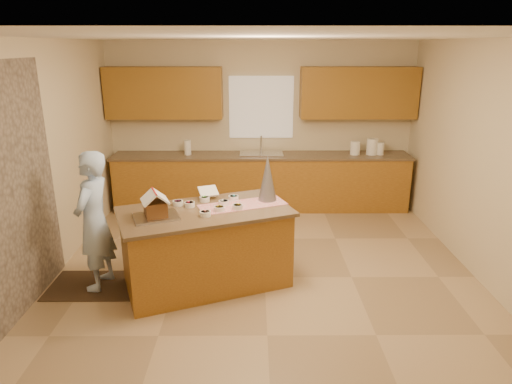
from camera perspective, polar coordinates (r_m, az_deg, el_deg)
floor at (r=5.50m, az=1.07°, el=-10.62°), size 5.50×5.50×0.00m
ceiling at (r=4.83m, az=1.27°, el=18.80°), size 5.50×5.50×0.00m
wall_back at (r=7.69m, az=0.64°, el=8.34°), size 5.50×5.50×0.00m
wall_front at (r=2.44m, az=2.83°, el=-13.52°), size 5.50×5.50×0.00m
wall_left at (r=5.53m, az=-25.75°, el=2.77°), size 5.50×5.50×0.00m
wall_right at (r=5.64m, az=27.48°, el=2.81°), size 5.50×5.50×0.00m
stone_accent at (r=4.86m, az=-29.23°, el=-0.86°), size 0.00×2.50×2.50m
window_curtain at (r=7.61m, az=0.65°, el=10.53°), size 1.05×0.03×1.00m
back_counter_base at (r=7.60m, az=0.66°, el=1.18°), size 4.80×0.60×0.88m
back_counter_top at (r=7.48m, az=0.67°, el=4.56°), size 4.85×0.63×0.04m
upper_cabinet_left at (r=7.57m, az=-11.41°, el=12.05°), size 1.85×0.35×0.80m
upper_cabinet_right at (r=7.62m, az=12.68°, el=12.01°), size 1.85×0.35×0.80m
sink at (r=7.48m, az=0.67°, el=4.48°), size 0.70×0.45×0.12m
faucet at (r=7.62m, az=0.65°, el=6.04°), size 0.03×0.03×0.28m
island_base at (r=5.21m, az=-6.23°, el=-7.11°), size 1.96×1.46×0.86m
island_top at (r=5.04m, az=-6.40°, el=-2.45°), size 2.07×1.56×0.04m
table_runner at (r=5.15m, az=-1.68°, el=-1.60°), size 1.04×0.68×0.01m
baking_tray at (r=4.88m, az=-12.38°, el=-3.05°), size 0.54×0.47×0.02m
cookbook at (r=5.38m, az=-5.99°, el=0.11°), size 0.26×0.23×0.09m
tinsel_tree at (r=5.23m, az=1.45°, el=1.76°), size 0.28×0.28×0.54m
rug at (r=5.62m, az=-19.23°, el=-10.94°), size 1.06×0.69×0.01m
boy at (r=5.29m, az=-19.58°, el=-3.45°), size 0.46×0.62×1.56m
canister_a at (r=7.63m, az=12.28°, el=5.41°), size 0.16×0.16×0.22m
canister_b at (r=7.69m, az=14.31°, el=5.52°), size 0.18×0.18×0.26m
canister_c at (r=7.73m, az=15.20°, el=5.28°), size 0.14×0.14×0.20m
paper_towel at (r=7.53m, az=-8.54°, el=5.53°), size 0.11×0.11×0.24m
gingerbread_house at (r=4.84m, az=-12.47°, el=-1.77°), size 0.35×0.35×0.28m
candy_bowls at (r=5.11m, az=-5.58°, el=-1.56°), size 0.79×0.63×0.05m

